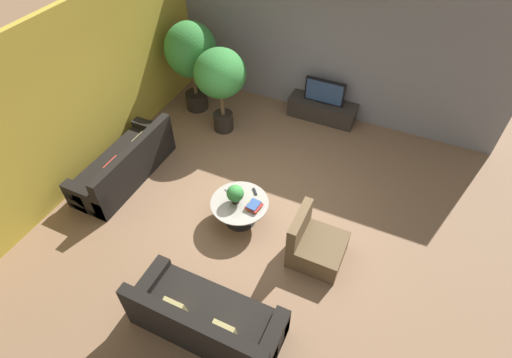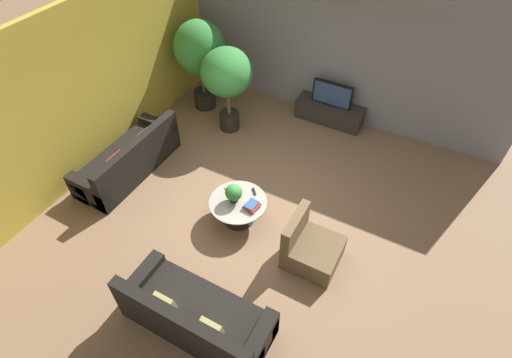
{
  "view_description": "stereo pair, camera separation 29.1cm",
  "coord_description": "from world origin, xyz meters",
  "px_view_note": "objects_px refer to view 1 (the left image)",
  "views": [
    {
      "loc": [
        1.95,
        -4.22,
        5.35
      ],
      "look_at": [
        -0.06,
        0.09,
        0.55
      ],
      "focal_mm": 28.0,
      "sensor_mm": 36.0,
      "label": 1
    },
    {
      "loc": [
        2.21,
        -4.09,
        5.35
      ],
      "look_at": [
        -0.06,
        0.09,
        0.55
      ],
      "focal_mm": 28.0,
      "sensor_mm": 36.0,
      "label": 2
    }
  ],
  "objects_px": {
    "coffee_table": "(240,208)",
    "potted_palm_tall": "(191,53)",
    "media_console": "(322,110)",
    "potted_palm_corner": "(220,77)",
    "armchair_wicker": "(315,245)",
    "television": "(325,92)",
    "couch_near_entry": "(206,320)",
    "couch_by_wall": "(125,165)",
    "potted_plant_tabletop": "(235,194)"
  },
  "relations": [
    {
      "from": "media_console",
      "to": "potted_plant_tabletop",
      "type": "xyz_separation_m",
      "value": [
        -0.4,
        -3.38,
        0.42
      ]
    },
    {
      "from": "armchair_wicker",
      "to": "potted_palm_tall",
      "type": "xyz_separation_m",
      "value": [
        -3.74,
        2.71,
        1.07
      ]
    },
    {
      "from": "couch_by_wall",
      "to": "couch_near_entry",
      "type": "distance_m",
      "value": 3.47
    },
    {
      "from": "couch_near_entry",
      "to": "potted_plant_tabletop",
      "type": "height_order",
      "value": "couch_near_entry"
    },
    {
      "from": "armchair_wicker",
      "to": "potted_plant_tabletop",
      "type": "distance_m",
      "value": 1.49
    },
    {
      "from": "coffee_table",
      "to": "potted_palm_corner",
      "type": "xyz_separation_m",
      "value": [
        -1.44,
        2.1,
        0.96
      ]
    },
    {
      "from": "television",
      "to": "potted_palm_tall",
      "type": "xyz_separation_m",
      "value": [
        -2.7,
        -0.81,
        0.66
      ]
    },
    {
      "from": "television",
      "to": "couch_by_wall",
      "type": "distance_m",
      "value": 4.31
    },
    {
      "from": "armchair_wicker",
      "to": "couch_near_entry",
      "type": "bearing_deg",
      "value": 152.27
    },
    {
      "from": "coffee_table",
      "to": "potted_plant_tabletop",
      "type": "height_order",
      "value": "potted_plant_tabletop"
    },
    {
      "from": "potted_palm_tall",
      "to": "coffee_table",
      "type": "bearing_deg",
      "value": -47.11
    },
    {
      "from": "couch_near_entry",
      "to": "potted_palm_corner",
      "type": "distance_m",
      "value": 4.55
    },
    {
      "from": "couch_near_entry",
      "to": "potted_plant_tabletop",
      "type": "bearing_deg",
      "value": -74.86
    },
    {
      "from": "potted_palm_tall",
      "to": "potted_palm_corner",
      "type": "relative_size",
      "value": 1.1
    },
    {
      "from": "television",
      "to": "coffee_table",
      "type": "distance_m",
      "value": 3.39
    },
    {
      "from": "potted_palm_tall",
      "to": "armchair_wicker",
      "type": "bearing_deg",
      "value": -35.98
    },
    {
      "from": "television",
      "to": "potted_palm_corner",
      "type": "height_order",
      "value": "potted_palm_corner"
    },
    {
      "from": "television",
      "to": "potted_palm_corner",
      "type": "bearing_deg",
      "value": -144.87
    },
    {
      "from": "potted_palm_corner",
      "to": "media_console",
      "type": "bearing_deg",
      "value": 35.17
    },
    {
      "from": "television",
      "to": "potted_plant_tabletop",
      "type": "height_order",
      "value": "television"
    },
    {
      "from": "potted_plant_tabletop",
      "to": "couch_by_wall",
      "type": "bearing_deg",
      "value": 178.25
    },
    {
      "from": "couch_by_wall",
      "to": "armchair_wicker",
      "type": "bearing_deg",
      "value": 86.69
    },
    {
      "from": "potted_palm_tall",
      "to": "potted_plant_tabletop",
      "type": "distance_m",
      "value": 3.52
    },
    {
      "from": "armchair_wicker",
      "to": "potted_palm_tall",
      "type": "height_order",
      "value": "potted_palm_tall"
    },
    {
      "from": "television",
      "to": "couch_by_wall",
      "type": "xyz_separation_m",
      "value": [
        -2.74,
        -3.3,
        -0.4
      ]
    },
    {
      "from": "media_console",
      "to": "couch_near_entry",
      "type": "height_order",
      "value": "couch_near_entry"
    },
    {
      "from": "television",
      "to": "potted_palm_corner",
      "type": "xyz_separation_m",
      "value": [
        -1.78,
        -1.25,
        0.59
      ]
    },
    {
      "from": "coffee_table",
      "to": "potted_plant_tabletop",
      "type": "xyz_separation_m",
      "value": [
        -0.06,
        -0.02,
        0.33
      ]
    },
    {
      "from": "coffee_table",
      "to": "armchair_wicker",
      "type": "distance_m",
      "value": 1.38
    },
    {
      "from": "media_console",
      "to": "couch_by_wall",
      "type": "height_order",
      "value": "couch_by_wall"
    },
    {
      "from": "media_console",
      "to": "potted_palm_corner",
      "type": "relative_size",
      "value": 0.81
    },
    {
      "from": "coffee_table",
      "to": "potted_palm_tall",
      "type": "distance_m",
      "value": 3.62
    },
    {
      "from": "media_console",
      "to": "potted_palm_corner",
      "type": "height_order",
      "value": "potted_palm_corner"
    },
    {
      "from": "media_console",
      "to": "armchair_wicker",
      "type": "distance_m",
      "value": 3.67
    },
    {
      "from": "television",
      "to": "armchair_wicker",
      "type": "height_order",
      "value": "television"
    },
    {
      "from": "couch_near_entry",
      "to": "potted_palm_corner",
      "type": "xyz_separation_m",
      "value": [
        -1.9,
        4.02,
        0.99
      ]
    },
    {
      "from": "media_console",
      "to": "armchair_wicker",
      "type": "xyz_separation_m",
      "value": [
        1.03,
        -3.52,
        0.05
      ]
    },
    {
      "from": "media_console",
      "to": "potted_palm_corner",
      "type": "distance_m",
      "value": 2.42
    },
    {
      "from": "potted_palm_tall",
      "to": "couch_near_entry",
      "type": "bearing_deg",
      "value": -57.72
    },
    {
      "from": "armchair_wicker",
      "to": "television",
      "type": "bearing_deg",
      "value": 16.38
    },
    {
      "from": "media_console",
      "to": "potted_palm_tall",
      "type": "relative_size",
      "value": 0.74
    },
    {
      "from": "couch_by_wall",
      "to": "potted_plant_tabletop",
      "type": "distance_m",
      "value": 2.37
    },
    {
      "from": "potted_palm_tall",
      "to": "couch_by_wall",
      "type": "bearing_deg",
      "value": -90.9
    },
    {
      "from": "media_console",
      "to": "potted_palm_tall",
      "type": "bearing_deg",
      "value": -163.32
    },
    {
      "from": "coffee_table",
      "to": "potted_palm_corner",
      "type": "bearing_deg",
      "value": 124.49
    },
    {
      "from": "couch_by_wall",
      "to": "potted_plant_tabletop",
      "type": "height_order",
      "value": "couch_by_wall"
    },
    {
      "from": "couch_near_entry",
      "to": "potted_palm_corner",
      "type": "bearing_deg",
      "value": -64.73
    },
    {
      "from": "media_console",
      "to": "television",
      "type": "height_order",
      "value": "television"
    },
    {
      "from": "potted_palm_corner",
      "to": "couch_near_entry",
      "type": "bearing_deg",
      "value": -64.73
    },
    {
      "from": "television",
      "to": "armchair_wicker",
      "type": "bearing_deg",
      "value": -73.62
    }
  ]
}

